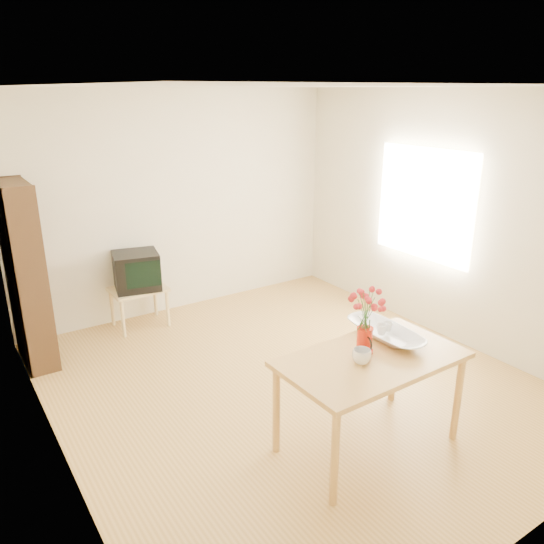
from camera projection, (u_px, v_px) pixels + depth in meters
room at (294, 247)px, 4.51m from camera, size 4.50×4.50×4.50m
table at (371, 367)px, 3.86m from camera, size 1.36×0.79×0.75m
tv_stand at (139, 294)px, 5.98m from camera, size 0.60×0.45×0.46m
bookshelf at (27, 282)px, 5.06m from camera, size 0.28×0.70×1.80m
pitcher at (364, 341)px, 3.86m from camera, size 0.13×0.21×0.20m
flowers at (366, 308)px, 3.78m from camera, size 0.23×0.23×0.32m
mug at (362, 356)px, 3.72m from camera, size 0.18×0.18×0.11m
bowl at (387, 311)px, 4.05m from camera, size 0.49×0.49×0.44m
teacup_a at (383, 317)px, 4.05m from camera, size 0.09×0.09×0.07m
teacup_b at (389, 315)px, 4.11m from camera, size 0.06×0.06×0.06m
television at (136, 270)px, 5.89m from camera, size 0.56×0.53×0.42m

